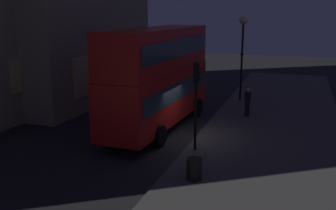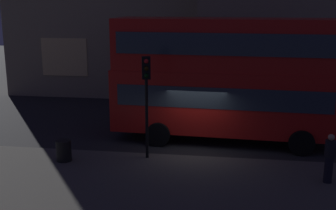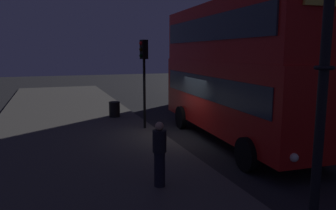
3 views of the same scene
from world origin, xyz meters
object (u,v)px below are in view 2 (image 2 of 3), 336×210
at_px(litter_bin, 64,150).
at_px(pedestrian, 329,158).
at_px(double_decker_bus, 224,74).
at_px(traffic_light_near_kerb, 146,86).

bearing_deg(litter_bin, pedestrian, -3.90).
xyz_separation_m(double_decker_bus, traffic_light_near_kerb, (-2.87, -2.88, -0.04)).
bearing_deg(traffic_light_near_kerb, litter_bin, 179.58).
bearing_deg(traffic_light_near_kerb, pedestrian, -27.03).
distance_m(traffic_light_near_kerb, litter_bin, 4.05).
distance_m(double_decker_bus, litter_bin, 7.46).
bearing_deg(double_decker_bus, pedestrian, -46.81).
height_order(traffic_light_near_kerb, pedestrian, traffic_light_near_kerb).
xyz_separation_m(traffic_light_near_kerb, litter_bin, (-3.12, -0.79, -2.46)).
relative_size(pedestrian, litter_bin, 2.09).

